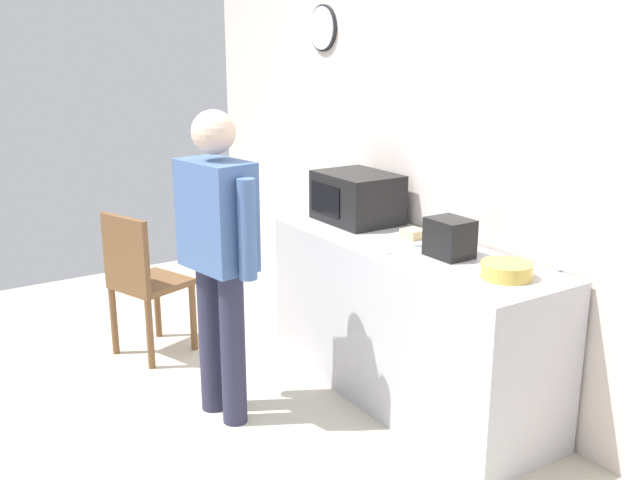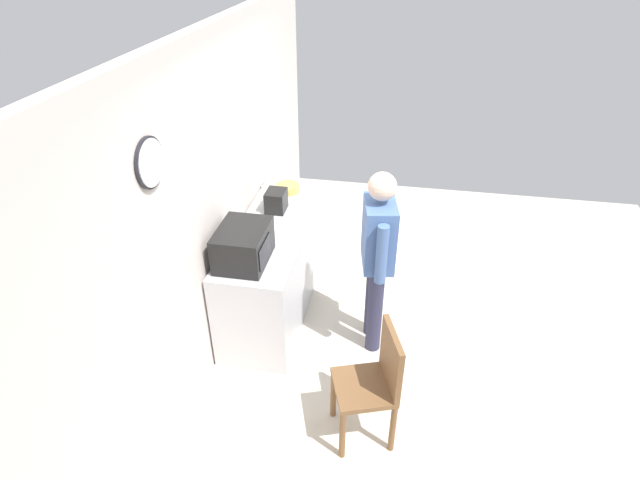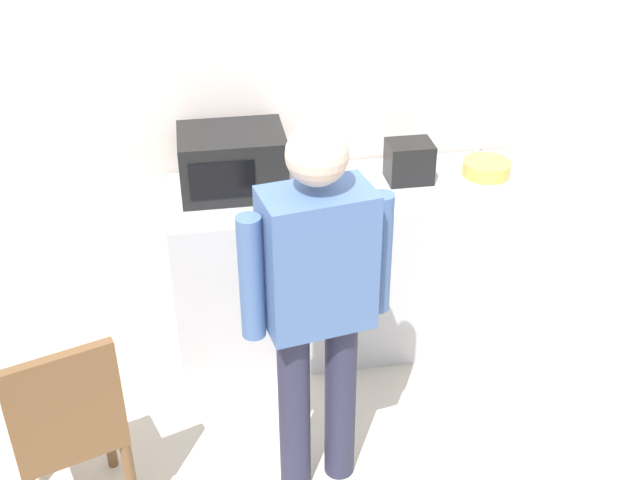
{
  "view_description": "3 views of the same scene",
  "coord_description": "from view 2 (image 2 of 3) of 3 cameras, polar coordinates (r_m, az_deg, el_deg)",
  "views": [
    {
      "loc": [
        3.05,
        -1.23,
        1.97
      ],
      "look_at": [
        -0.06,
        0.79,
        0.93
      ],
      "focal_mm": 40.48,
      "sensor_mm": 36.0,
      "label": 1
    },
    {
      "loc": [
        -3.62,
        0.1,
        3.21
      ],
      "look_at": [
        -0.0,
        0.76,
        0.88
      ],
      "focal_mm": 28.41,
      "sensor_mm": 36.0,
      "label": 2
    },
    {
      "loc": [
        -0.59,
        -2.12,
        2.64
      ],
      "look_at": [
        -0.11,
        0.7,
        0.93
      ],
      "focal_mm": 43.96,
      "sensor_mm": 36.0,
      "label": 3
    }
  ],
  "objects": [
    {
      "name": "person_standing",
      "position": [
        4.1,
        6.51,
        -1.17
      ],
      "size": [
        0.58,
        0.31,
        1.64
      ],
      "color": "#292A42",
      "rests_on": "ground_plane"
    },
    {
      "name": "back_wall",
      "position": [
        4.35,
        -10.96,
        5.71
      ],
      "size": [
        5.4,
        0.13,
        2.6
      ],
      "color": "silver",
      "rests_on": "ground_plane"
    },
    {
      "name": "fork_utensil",
      "position": [
        5.23,
        -6.27,
        5.84
      ],
      "size": [
        0.13,
        0.13,
        0.01
      ],
      "primitive_type": "cube",
      "rotation": [
        0.0,
        0.0,
        0.79
      ],
      "color": "silver",
      "rests_on": "kitchen_counter"
    },
    {
      "name": "toaster",
      "position": [
        4.76,
        -4.96,
        4.44
      ],
      "size": [
        0.22,
        0.18,
        0.2
      ],
      "primitive_type": "cube",
      "color": "black",
      "rests_on": "kitchen_counter"
    },
    {
      "name": "ground_plane",
      "position": [
        4.84,
        9.06,
        -9.75
      ],
      "size": [
        6.0,
        6.0,
        0.0
      ],
      "primitive_type": "plane",
      "color": "beige"
    },
    {
      "name": "sandwich_plate",
      "position": [
        4.54,
        -6.48,
        1.62
      ],
      "size": [
        0.27,
        0.27,
        0.07
      ],
      "color": "white",
      "rests_on": "kitchen_counter"
    },
    {
      "name": "kitchen_counter",
      "position": [
        4.82,
        -4.98,
        -2.79
      ],
      "size": [
        1.86,
        0.62,
        0.89
      ],
      "primitive_type": "cube",
      "color": "#B7B7BC",
      "rests_on": "ground_plane"
    },
    {
      "name": "wooden_chair",
      "position": [
        3.64,
        6.17,
        -15.46
      ],
      "size": [
        0.51,
        0.51,
        0.94
      ],
      "color": "brown",
      "rests_on": "ground_plane"
    },
    {
      "name": "spoon_utensil",
      "position": [
        4.53,
        -3.42,
        1.55
      ],
      "size": [
        0.16,
        0.09,
        0.01
      ],
      "primitive_type": "cube",
      "rotation": [
        0.0,
        0.0,
        2.67
      ],
      "color": "silver",
      "rests_on": "kitchen_counter"
    },
    {
      "name": "salad_bowl",
      "position": [
        5.14,
        -3.68,
        5.87
      ],
      "size": [
        0.24,
        0.24,
        0.07
      ],
      "primitive_type": "cylinder",
      "color": "gold",
      "rests_on": "kitchen_counter"
    },
    {
      "name": "microwave",
      "position": [
        4.04,
        -8.62,
        -0.57
      ],
      "size": [
        0.5,
        0.39,
        0.3
      ],
      "color": "black",
      "rests_on": "kitchen_counter"
    }
  ]
}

